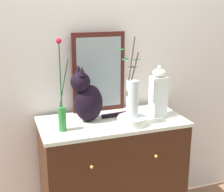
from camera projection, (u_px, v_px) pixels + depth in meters
wall_back at (98, 59)px, 2.58m from camera, size 4.40×0.08×2.60m
sideboard at (112, 177)px, 2.52m from camera, size 1.04×0.53×0.91m
mirror_leaning at (99, 73)px, 2.50m from camera, size 0.41×0.03×0.60m
cat_sitting at (87, 98)px, 2.32m from camera, size 0.45×0.18×0.40m
vase_slim_green at (62, 110)px, 2.15m from camera, size 0.08×0.05×0.61m
bowl_porcelain at (132, 121)px, 2.29m from camera, size 0.20×0.20×0.06m
vase_glass_clear at (132, 97)px, 2.25m from camera, size 0.19×0.13×0.54m
jar_lidded_porcelain at (158, 93)px, 2.43m from camera, size 0.11×0.11×0.38m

